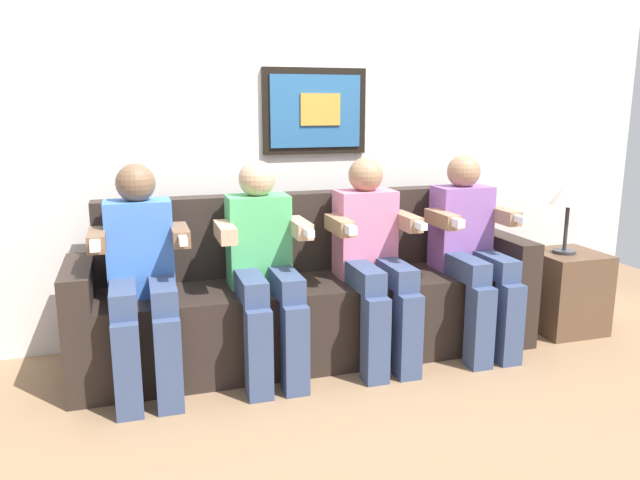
{
  "coord_description": "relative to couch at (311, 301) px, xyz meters",
  "views": [
    {
      "loc": [
        -0.92,
        -2.83,
        1.39
      ],
      "look_at": [
        0.0,
        0.15,
        0.7
      ],
      "focal_mm": 34.46,
      "sensor_mm": 36.0,
      "label": 1
    }
  ],
  "objects": [
    {
      "name": "ground_plane",
      "position": [
        0.0,
        -0.33,
        -0.31
      ],
      "size": [
        6.43,
        6.43,
        0.0
      ],
      "primitive_type": "plane",
      "color": "#8C6B4C"
    },
    {
      "name": "back_wall_assembly",
      "position": [
        0.0,
        0.44,
        0.99
      ],
      "size": [
        4.95,
        0.1,
        2.6
      ],
      "color": "silver",
      "rests_on": "ground_plane"
    },
    {
      "name": "couch",
      "position": [
        0.0,
        0.0,
        0.0
      ],
      "size": [
        2.55,
        0.58,
        0.9
      ],
      "color": "#2D231E",
      "rests_on": "ground_plane"
    },
    {
      "name": "person_leftmost",
      "position": [
        -0.9,
        -0.17,
        0.29
      ],
      "size": [
        0.46,
        0.56,
        1.11
      ],
      "color": "#3F72CC",
      "rests_on": "ground_plane"
    },
    {
      "name": "person_left_center",
      "position": [
        -0.3,
        -0.17,
        0.29
      ],
      "size": [
        0.46,
        0.56,
        1.11
      ],
      "color": "#4CB266",
      "rests_on": "ground_plane"
    },
    {
      "name": "person_right_center",
      "position": [
        0.3,
        -0.17,
        0.29
      ],
      "size": [
        0.46,
        0.56,
        1.11
      ],
      "color": "pink",
      "rests_on": "ground_plane"
    },
    {
      "name": "person_rightmost",
      "position": [
        0.9,
        -0.17,
        0.29
      ],
      "size": [
        0.46,
        0.56,
        1.11
      ],
      "color": "#8C59A5",
      "rests_on": "ground_plane"
    },
    {
      "name": "side_table_right",
      "position": [
        1.62,
        -0.11,
        -0.06
      ],
      "size": [
        0.4,
        0.4,
        0.5
      ],
      "color": "brown",
      "rests_on": "ground_plane"
    },
    {
      "name": "table_lamp",
      "position": [
        1.59,
        -0.11,
        0.55
      ],
      "size": [
        0.22,
        0.22,
        0.46
      ],
      "color": "#333338",
      "rests_on": "side_table_right"
    }
  ]
}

